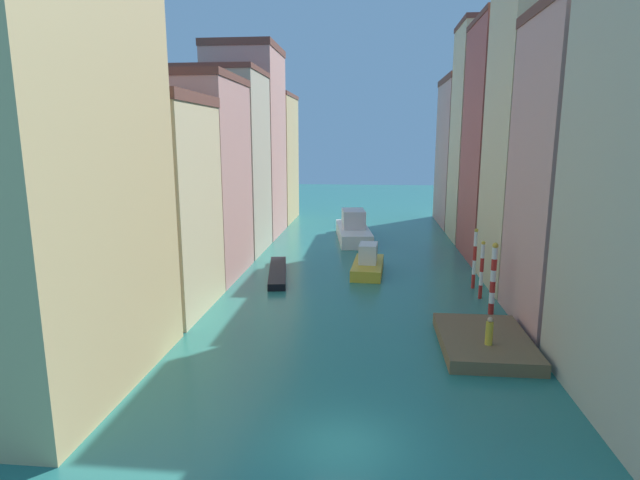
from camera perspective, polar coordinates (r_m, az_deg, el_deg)
ground_plane at (r=41.83m, az=4.53°, el=-3.28°), size 154.00×154.00×0.00m
building_left_0 at (r=23.76m, az=-29.88°, el=11.82°), size 7.34×11.48×22.71m
building_left_1 at (r=32.65m, az=-18.95°, el=3.75°), size 7.34×7.79×13.13m
building_left_2 at (r=40.16m, az=-14.15°, el=6.77°), size 7.34×8.73×15.12m
building_left_3 at (r=48.35m, az=-10.69°, el=8.56°), size 7.34×7.96×16.66m
building_left_4 at (r=56.78m, az=-8.23°, el=10.78°), size 7.34×9.00×20.12m
building_left_5 at (r=66.35m, az=-6.13°, el=9.12°), size 7.34×9.79×15.98m
building_right_1 at (r=31.46m, az=28.49°, el=6.73°), size 7.34×8.14×17.51m
building_right_2 at (r=38.99m, az=24.28°, el=11.32°), size 7.34×7.87×22.35m
building_right_3 at (r=47.47m, az=20.83°, el=10.27°), size 7.34×8.95×20.47m
building_right_4 at (r=55.78m, az=18.62°, el=11.20°), size 7.34×7.39×21.88m
building_right_5 at (r=65.51m, az=16.61°, el=9.46°), size 7.34×11.67×17.74m
waterfront_dock at (r=27.82m, az=17.98°, el=-10.82°), size 4.43×6.52×0.65m
person_on_dock at (r=26.42m, az=18.49°, el=-9.77°), size 0.36×0.36×1.41m
mooring_pole_0 at (r=32.40m, az=18.88°, el=-4.05°), size 0.36×0.36×4.47m
mooring_pole_1 at (r=35.37m, az=17.72°, el=-3.16°), size 0.27×0.27×3.95m
mooring_pole_2 at (r=37.60m, az=16.99°, el=-1.96°), size 0.27×0.27×4.35m
vaporetto_white at (r=53.68m, az=3.76°, el=1.19°), size 4.35×10.77×3.18m
gondola_black at (r=39.86m, az=-4.79°, el=-3.64°), size 2.63×8.52×0.53m
motorboat_0 at (r=40.61m, az=5.41°, el=-2.64°), size 2.63×6.25×2.36m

